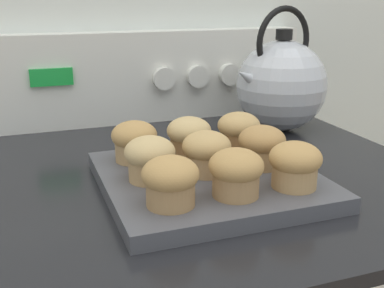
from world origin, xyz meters
TOP-DOWN VIEW (x-y plane):
  - control_panel at (0.00, 0.68)m, footprint 0.75×0.07m
  - muffin_pan at (0.01, 0.28)m, footprint 0.29×0.29m
  - muffin_r0_c0 at (-0.07, 0.19)m, footprint 0.07×0.07m
  - muffin_r0_c1 at (0.01, 0.19)m, footprint 0.07×0.07m
  - muffin_r0_c2 at (0.10, 0.19)m, footprint 0.07×0.07m
  - muffin_r1_c0 at (-0.07, 0.28)m, footprint 0.07×0.07m
  - muffin_r1_c1 at (0.01, 0.28)m, footprint 0.07×0.07m
  - muffin_r1_c2 at (0.09, 0.28)m, footprint 0.07×0.07m
  - muffin_r2_c0 at (-0.07, 0.37)m, footprint 0.07×0.07m
  - muffin_r2_c1 at (0.01, 0.36)m, footprint 0.07×0.07m
  - muffin_r2_c2 at (0.10, 0.36)m, footprint 0.07×0.07m
  - tea_kettle at (0.26, 0.51)m, footprint 0.21×0.18m

SIDE VIEW (x-z plane):
  - muffin_pan at x=0.01m, z-range 0.90..0.92m
  - muffin_r0_c0 at x=-0.07m, z-range 0.92..0.98m
  - muffin_r0_c1 at x=0.01m, z-range 0.92..0.98m
  - muffin_r0_c2 at x=0.10m, z-range 0.92..0.98m
  - muffin_r1_c0 at x=-0.07m, z-range 0.92..0.98m
  - muffin_r1_c1 at x=0.01m, z-range 0.92..0.98m
  - muffin_r1_c2 at x=0.09m, z-range 0.92..0.98m
  - muffin_r2_c0 at x=-0.07m, z-range 0.92..0.98m
  - muffin_r2_c1 at x=0.01m, z-range 0.92..0.98m
  - muffin_r2_c2 at x=0.10m, z-range 0.92..0.98m
  - tea_kettle at x=0.26m, z-range 0.87..1.11m
  - control_panel at x=0.00m, z-range 0.90..1.09m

